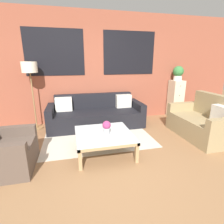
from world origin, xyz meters
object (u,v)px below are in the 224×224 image
object	(u,v)px
settee_vintage	(203,123)
flower_vase	(107,127)
floor_lamp	(30,72)
potted_plant	(178,73)
coffee_table	(104,136)
couch_dark	(96,115)
armchair_corner	(2,153)
drawer_cabinet	(175,99)

from	to	relation	value
settee_vintage	flower_vase	bearing A→B (deg)	-173.37
floor_lamp	potted_plant	bearing A→B (deg)	1.22
coffee_table	floor_lamp	xyz separation A→B (m)	(-1.39, 1.54, 1.05)
couch_dark	flower_vase	bearing A→B (deg)	-91.11
coffee_table	potted_plant	distance (m)	3.10
couch_dark	floor_lamp	xyz separation A→B (m)	(-1.45, 0.15, 1.09)
settee_vintage	armchair_corner	bearing A→B (deg)	-174.82
coffee_table	floor_lamp	distance (m)	2.32
coffee_table	flower_vase	xyz separation A→B (m)	(0.04, -0.06, 0.19)
armchair_corner	couch_dark	bearing A→B (deg)	43.26
armchair_corner	floor_lamp	xyz separation A→B (m)	(0.20, 1.70, 1.09)
coffee_table	potted_plant	size ratio (longest dim) A/B	2.46
flower_vase	floor_lamp	bearing A→B (deg)	131.53
settee_vintage	armchair_corner	size ratio (longest dim) A/B	1.67
settee_vintage	coffee_table	xyz separation A→B (m)	(-2.22, -0.19, 0.01)
couch_dark	settee_vintage	size ratio (longest dim) A/B	1.66
floor_lamp	settee_vintage	bearing A→B (deg)	-20.60
settee_vintage	flower_vase	distance (m)	2.20
armchair_corner	coffee_table	bearing A→B (deg)	5.60
settee_vintage	coffee_table	size ratio (longest dim) A/B	1.43
armchair_corner	settee_vintage	bearing A→B (deg)	5.18
coffee_table	drawer_cabinet	bearing A→B (deg)	33.51
settee_vintage	drawer_cabinet	distance (m)	1.47
potted_plant	flower_vase	bearing A→B (deg)	-145.04
couch_dark	potted_plant	xyz separation A→B (m)	(2.39, 0.23, 1.01)
drawer_cabinet	flower_vase	xyz separation A→B (m)	(-2.42, -1.69, -0.02)
coffee_table	potted_plant	world-z (taller)	potted_plant
armchair_corner	drawer_cabinet	size ratio (longest dim) A/B	0.79
couch_dark	armchair_corner	xyz separation A→B (m)	(-1.65, -1.55, 0.00)
settee_vintage	floor_lamp	distance (m)	3.99
drawer_cabinet	flower_vase	size ratio (longest dim) A/B	4.32
floor_lamp	armchair_corner	bearing A→B (deg)	-96.60
couch_dark	floor_lamp	world-z (taller)	floor_lamp
couch_dark	settee_vintage	distance (m)	2.47
settee_vintage	flower_vase	size ratio (longest dim) A/B	5.68
floor_lamp	potted_plant	distance (m)	3.84
settee_vintage	flower_vase	xyz separation A→B (m)	(-2.18, -0.25, 0.20)
coffee_table	drawer_cabinet	distance (m)	2.95
armchair_corner	potted_plant	bearing A→B (deg)	23.80
couch_dark	settee_vintage	bearing A→B (deg)	-29.32
settee_vintage	floor_lamp	world-z (taller)	floor_lamp
couch_dark	settee_vintage	xyz separation A→B (m)	(2.15, -1.21, 0.04)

